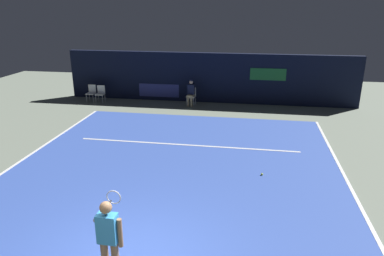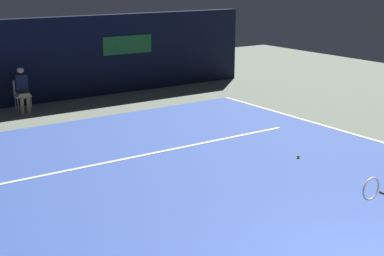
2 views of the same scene
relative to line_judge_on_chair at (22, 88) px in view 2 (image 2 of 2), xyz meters
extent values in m
plane|color=gray|center=(0.79, -7.59, -0.69)|extent=(30.93, 30.93, 0.00)
cube|color=#3856B2|center=(0.79, -7.59, -0.68)|extent=(10.50, 11.40, 0.01)
cube|color=white|center=(5.99, -7.59, -0.67)|extent=(0.10, 11.40, 0.01)
cube|color=white|center=(0.79, -5.60, -0.67)|extent=(8.19, 0.10, 0.01)
cube|color=black|center=(0.79, 0.87, 0.61)|extent=(15.27, 0.30, 2.60)
cube|color=#1E6B2D|center=(3.85, 0.71, 0.91)|extent=(1.80, 0.04, 0.60)
torus|color=#B2B2B7|center=(0.48, -11.89, 0.66)|extent=(0.30, 0.03, 0.30)
cube|color=white|center=(0.00, 0.01, -0.23)|extent=(0.48, 0.44, 0.04)
cube|color=white|center=(0.02, 0.21, 0.00)|extent=(0.42, 0.07, 0.42)
cylinder|color=#B2B2B7|center=(-0.20, -0.14, -0.46)|extent=(0.03, 0.03, 0.46)
cylinder|color=#B2B2B7|center=(0.17, -0.17, -0.46)|extent=(0.03, 0.03, 0.46)
cylinder|color=#B2B2B7|center=(-0.17, 0.20, -0.46)|extent=(0.03, 0.03, 0.46)
cylinder|color=#B2B2B7|center=(0.20, 0.17, -0.46)|extent=(0.03, 0.03, 0.46)
cube|color=tan|center=(-0.01, -0.06, -0.19)|extent=(0.36, 0.43, 0.14)
cylinder|color=tan|center=(-0.11, -0.24, -0.46)|extent=(0.11, 0.11, 0.46)
cylinder|color=tan|center=(0.06, -0.25, -0.46)|extent=(0.11, 0.11, 0.46)
cube|color=#141933|center=(0.01, 0.05, 0.14)|extent=(0.36, 0.25, 0.52)
sphere|color=#DBAD89|center=(0.01, 0.05, 0.52)|extent=(0.20, 0.20, 0.20)
cylinder|color=#141933|center=(0.01, 0.05, 0.61)|extent=(0.19, 0.19, 0.04)
sphere|color=#CCE033|center=(3.51, -7.67, -0.64)|extent=(0.07, 0.07, 0.07)
camera|label=1|loc=(3.04, -17.81, 4.26)|focal=33.67mm
camera|label=2|loc=(-5.02, -16.01, 3.24)|focal=52.89mm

